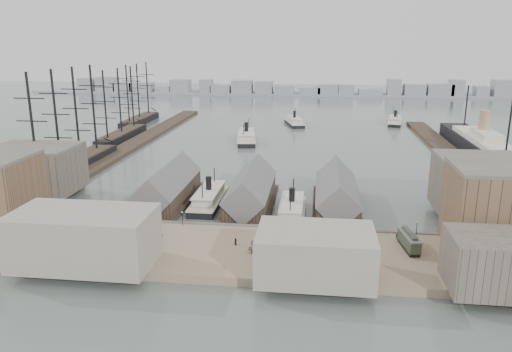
# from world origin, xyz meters

# --- Properties ---
(ground) EXTENTS (900.00, 900.00, 0.00)m
(ground) POSITION_xyz_m (0.00, 0.00, 0.00)
(ground) COLOR #4E5A56
(ground) RESTS_ON ground
(quay) EXTENTS (180.00, 30.00, 2.00)m
(quay) POSITION_xyz_m (0.00, -20.00, 1.00)
(quay) COLOR #857159
(quay) RESTS_ON ground
(seawall) EXTENTS (180.00, 1.20, 2.30)m
(seawall) POSITION_xyz_m (0.00, -5.20, 1.15)
(seawall) COLOR #59544C
(seawall) RESTS_ON ground
(west_wharf) EXTENTS (10.00, 220.00, 1.60)m
(west_wharf) POSITION_xyz_m (-68.00, 100.00, 0.80)
(west_wharf) COLOR #2D231C
(west_wharf) RESTS_ON ground
(east_wharf) EXTENTS (10.00, 180.00, 1.60)m
(east_wharf) POSITION_xyz_m (78.00, 90.00, 0.80)
(east_wharf) COLOR #2D231C
(east_wharf) RESTS_ON ground
(ferry_shed_west) EXTENTS (14.00, 42.00, 12.60)m
(ferry_shed_west) POSITION_xyz_m (-26.00, 16.88, 4.64)
(ferry_shed_west) COLOR #2D231C
(ferry_shed_west) RESTS_ON ground
(ferry_shed_center) EXTENTS (14.00, 42.00, 12.60)m
(ferry_shed_center) POSITION_xyz_m (0.00, 16.88, 4.64)
(ferry_shed_center) COLOR #2D231C
(ferry_shed_center) RESTS_ON ground
(ferry_shed_east) EXTENTS (14.00, 42.00, 12.60)m
(ferry_shed_east) POSITION_xyz_m (26.00, 16.88, 4.64)
(ferry_shed_east) COLOR #2D231C
(ferry_shed_east) RESTS_ON ground
(warehouse_west_back) EXTENTS (26.00, 20.00, 14.00)m
(warehouse_west_back) POSITION_xyz_m (-70.00, 18.00, 9.00)
(warehouse_west_back) COLOR #60564C
(warehouse_west_back) RESTS_ON west_land
(warehouse_east_back) EXTENTS (28.00, 20.00, 15.00)m
(warehouse_east_back) POSITION_xyz_m (68.00, 15.00, 9.50)
(warehouse_east_back) COLOR #60564C
(warehouse_east_back) RESTS_ON east_land
(street_bldg_center) EXTENTS (24.00, 16.00, 10.00)m
(street_bldg_center) POSITION_xyz_m (20.00, -32.00, 7.00)
(street_bldg_center) COLOR gray
(street_bldg_center) RESTS_ON quay
(street_bldg_west) EXTENTS (30.00, 16.00, 12.00)m
(street_bldg_west) POSITION_xyz_m (-30.00, -32.00, 8.00)
(street_bldg_west) COLOR gray
(street_bldg_west) RESTS_ON quay
(street_bldg_east) EXTENTS (18.00, 14.00, 11.00)m
(street_bldg_east) POSITION_xyz_m (55.00, -33.00, 7.50)
(street_bldg_east) COLOR #60564C
(street_bldg_east) RESTS_ON quay
(lamp_post_far_w) EXTENTS (0.44, 0.44, 3.92)m
(lamp_post_far_w) POSITION_xyz_m (-45.00, -7.00, 4.71)
(lamp_post_far_w) COLOR black
(lamp_post_far_w) RESTS_ON quay
(lamp_post_near_w) EXTENTS (0.44, 0.44, 3.92)m
(lamp_post_near_w) POSITION_xyz_m (-15.00, -7.00, 4.71)
(lamp_post_near_w) COLOR black
(lamp_post_near_w) RESTS_ON quay
(lamp_post_near_e) EXTENTS (0.44, 0.44, 3.92)m
(lamp_post_near_e) POSITION_xyz_m (15.00, -7.00, 4.71)
(lamp_post_near_e) COLOR black
(lamp_post_near_e) RESTS_ON quay
(lamp_post_far_e) EXTENTS (0.44, 0.44, 3.92)m
(lamp_post_far_e) POSITION_xyz_m (45.00, -7.00, 4.71)
(lamp_post_far_e) COLOR black
(lamp_post_far_e) RESTS_ON quay
(far_shore) EXTENTS (500.00, 40.00, 15.72)m
(far_shore) POSITION_xyz_m (-2.07, 334.14, 3.91)
(far_shore) COLOR gray
(far_shore) RESTS_ON ground
(ferry_docked_west) EXTENTS (8.03, 26.77, 9.56)m
(ferry_docked_west) POSITION_xyz_m (-13.00, 16.55, 2.24)
(ferry_docked_west) COLOR black
(ferry_docked_west) RESTS_ON ground
(ferry_docked_east) EXTENTS (7.73, 25.76, 9.20)m
(ferry_docked_east) POSITION_xyz_m (13.00, 8.74, 2.16)
(ferry_docked_east) COLOR black
(ferry_docked_east) RESTS_ON ground
(ferry_open_near) EXTENTS (13.05, 30.49, 10.54)m
(ferry_open_near) POSITION_xyz_m (-15.29, 114.26, 2.47)
(ferry_open_near) COLOR black
(ferry_open_near) RESTS_ON ground
(ferry_open_mid) EXTENTS (13.89, 26.44, 9.05)m
(ferry_open_mid) POSITION_xyz_m (5.96, 167.88, 2.12)
(ferry_open_mid) COLOR black
(ferry_open_mid) RESTS_ON ground
(ferry_open_far) EXTENTS (11.83, 26.02, 8.96)m
(ferry_open_far) POSITION_xyz_m (65.88, 178.28, 2.10)
(ferry_open_far) COLOR black
(ferry_open_far) RESTS_ON ground
(sailing_ship_near) EXTENTS (9.62, 66.26, 39.54)m
(sailing_ship_near) POSITION_xyz_m (-74.14, 48.79, 2.90)
(sailing_ship_near) COLOR black
(sailing_ship_near) RESTS_ON ground
(sailing_ship_mid) EXTENTS (8.71, 50.31, 35.80)m
(sailing_ship_mid) POSITION_xyz_m (-79.92, 114.55, 2.56)
(sailing_ship_mid) COLOR black
(sailing_ship_mid) RESTS_ON ground
(sailing_ship_far) EXTENTS (8.69, 48.26, 35.71)m
(sailing_ship_far) POSITION_xyz_m (-88.02, 163.53, 2.58)
(sailing_ship_far) COLOR black
(sailing_ship_far) RESTS_ON ground
(ocean_steamer) EXTENTS (13.48, 98.50, 19.70)m
(ocean_steamer) POSITION_xyz_m (92.00, 99.16, 4.24)
(ocean_steamer) COLOR black
(ocean_steamer) RESTS_ON ground
(tram) EXTENTS (4.18, 10.76, 3.73)m
(tram) POSITION_xyz_m (41.77, -15.43, 3.91)
(tram) COLOR black
(tram) RESTS_ON quay
(horse_cart_left) EXTENTS (4.32, 4.06, 1.50)m
(horse_cart_left) POSITION_xyz_m (-37.27, -14.04, 2.78)
(horse_cart_left) COLOR black
(horse_cart_left) RESTS_ON quay
(horse_cart_center) EXTENTS (5.01, 1.78, 1.71)m
(horse_cart_center) POSITION_xyz_m (-18.67, -17.42, 2.85)
(horse_cart_center) COLOR black
(horse_cart_center) RESTS_ON quay
(horse_cart_right) EXTENTS (4.58, 1.66, 1.47)m
(horse_cart_right) POSITION_xyz_m (7.81, -22.07, 2.77)
(horse_cart_right) COLOR black
(horse_cart_right) RESTS_ON quay
(pedestrian_0) EXTENTS (0.82, 0.79, 1.82)m
(pedestrian_0) POSITION_xyz_m (-49.18, -10.92, 2.91)
(pedestrian_0) COLOR black
(pedestrian_0) RESTS_ON quay
(pedestrian_1) EXTENTS (0.97, 0.81, 1.80)m
(pedestrian_1) POSITION_xyz_m (-44.31, -21.28, 2.90)
(pedestrian_1) COLOR black
(pedestrian_1) RESTS_ON quay
(pedestrian_2) EXTENTS (1.16, 1.17, 1.62)m
(pedestrian_2) POSITION_xyz_m (-22.33, -8.00, 2.81)
(pedestrian_2) COLOR black
(pedestrian_2) RESTS_ON quay
(pedestrian_3) EXTENTS (0.75, 1.04, 1.64)m
(pedestrian_3) POSITION_xyz_m (-17.87, -21.94, 2.82)
(pedestrian_3) COLOR black
(pedestrian_3) RESTS_ON quay
(pedestrian_4) EXTENTS (0.92, 0.99, 1.70)m
(pedestrian_4) POSITION_xyz_m (1.01, -17.91, 2.85)
(pedestrian_4) COLOR black
(pedestrian_4) RESTS_ON quay
(pedestrian_5) EXTENTS (0.72, 0.76, 1.67)m
(pedestrian_5) POSITION_xyz_m (5.10, -18.81, 2.84)
(pedestrian_5) COLOR black
(pedestrian_5) RESTS_ON quay
(pedestrian_6) EXTENTS (0.87, 0.73, 1.57)m
(pedestrian_6) POSITION_xyz_m (14.16, -9.73, 2.78)
(pedestrian_6) COLOR black
(pedestrian_6) RESTS_ON quay
(pedestrian_7) EXTENTS (1.27, 1.11, 1.70)m
(pedestrian_7) POSITION_xyz_m (32.68, -27.08, 2.85)
(pedestrian_7) COLOR black
(pedestrian_7) RESTS_ON quay
(pedestrian_8) EXTENTS (0.96, 0.87, 1.57)m
(pedestrian_8) POSITION_xyz_m (39.85, -9.86, 2.78)
(pedestrian_8) COLOR black
(pedestrian_8) RESTS_ON quay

